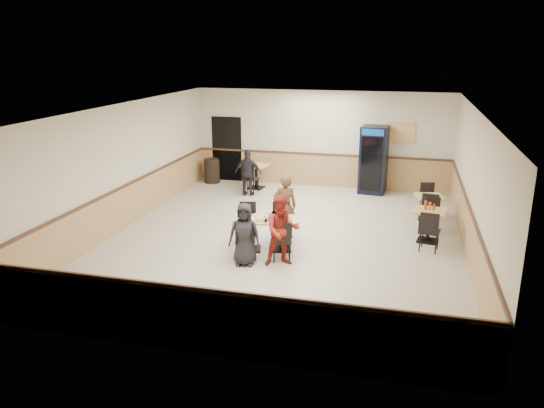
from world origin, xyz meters
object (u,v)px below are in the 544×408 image
(main_table, at_px, (266,229))
(diner_man_opposite, at_px, (285,206))
(back_table, at_px, (256,173))
(trash_bin, at_px, (212,171))
(side_table_far, at_px, (429,205))
(side_table_near, at_px, (429,221))
(diner_woman_right, at_px, (282,230))
(diner_woman_left, at_px, (244,234))
(pepsi_cooler, at_px, (373,160))
(lone_diner, at_px, (248,173))

(main_table, height_order, diner_man_opposite, diner_man_opposite)
(back_table, relative_size, trash_bin, 1.01)
(side_table_far, bearing_deg, side_table_near, -91.49)
(main_table, height_order, diner_woman_right, diner_woman_right)
(diner_woman_right, relative_size, back_table, 1.86)
(diner_woman_right, bearing_deg, main_table, 103.64)
(diner_woman_right, xyz_separation_m, back_table, (-2.17, 5.69, -0.24))
(diner_woman_left, xyz_separation_m, trash_bin, (-3.03, 6.22, -0.26))
(diner_woman_right, distance_m, pepsi_cooler, 6.24)
(main_table, bearing_deg, trash_bin, 107.04)
(side_table_near, bearing_deg, back_table, 144.96)
(lone_diner, height_order, trash_bin, lone_diner)
(side_table_far, bearing_deg, diner_man_opposite, -149.06)
(diner_man_opposite, relative_size, back_table, 1.88)
(diner_man_opposite, relative_size, side_table_far, 1.93)
(side_table_near, bearing_deg, diner_woman_right, -144.16)
(back_table, bearing_deg, main_table, -71.74)
(main_table, xyz_separation_m, lone_diner, (-1.64, 4.13, 0.22))
(side_table_near, relative_size, trash_bin, 1.02)
(lone_diner, height_order, back_table, lone_diner)
(lone_diner, height_order, side_table_far, lone_diner)
(diner_woman_left, height_order, diner_man_opposite, diner_man_opposite)
(diner_woman_left, height_order, pepsi_cooler, pepsi_cooler)
(pepsi_cooler, bearing_deg, back_table, -168.01)
(main_table, relative_size, pepsi_cooler, 0.72)
(main_table, distance_m, lone_diner, 4.45)
(side_table_far, xyz_separation_m, pepsi_cooler, (-1.58, 2.53, 0.55))
(back_table, bearing_deg, side_table_far, -22.63)
(main_table, height_order, trash_bin, trash_bin)
(pepsi_cooler, bearing_deg, diner_woman_left, -103.05)
(back_table, xyz_separation_m, trash_bin, (-1.60, 0.35, -0.11))
(diner_woman_right, relative_size, side_table_near, 1.85)
(side_table_far, bearing_deg, diner_woman_left, -134.74)
(diner_woman_right, height_order, side_table_far, diner_woman_right)
(lone_diner, distance_m, side_table_far, 5.29)
(side_table_near, relative_size, side_table_far, 1.04)
(main_table, height_order, diner_woman_left, diner_woman_left)
(back_table, bearing_deg, lone_diner, -90.00)
(main_table, xyz_separation_m, diner_man_opposite, (0.22, 0.89, 0.27))
(back_table, bearing_deg, diner_man_opposite, -65.58)
(lone_diner, bearing_deg, back_table, -90.55)
(diner_man_opposite, bearing_deg, back_table, -86.11)
(lone_diner, height_order, pepsi_cooler, pepsi_cooler)
(diner_man_opposite, distance_m, trash_bin, 5.64)
(main_table, bearing_deg, side_table_near, 8.06)
(side_table_near, relative_size, pepsi_cooler, 0.39)
(diner_man_opposite, distance_m, pepsi_cooler, 4.81)
(lone_diner, bearing_deg, trash_bin, -37.66)
(main_table, relative_size, diner_woman_left, 1.12)
(diner_woman_left, bearing_deg, diner_man_opposite, 67.92)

